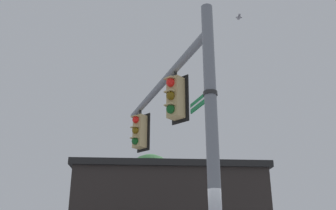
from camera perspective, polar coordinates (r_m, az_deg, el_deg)
name	(u,v)px	position (r m, az deg, el deg)	size (l,w,h in m)	color
signal_pole	(213,151)	(7.31, 6.66, -6.75)	(0.25, 0.25, 6.43)	slate
mast_arm	(162,84)	(10.65, -0.93, 3.15)	(0.19, 0.19, 5.73)	slate
traffic_light_nearest_pole	(175,97)	(9.44, 1.07, 1.15)	(0.54, 0.49, 1.31)	black
traffic_light_mid_inner	(139,131)	(12.17, -4.28, -3.91)	(0.54, 0.49, 1.31)	black
street_name_sign	(205,98)	(7.88, 5.48, 1.03)	(0.99, 0.58, 0.22)	#147238
bird_flying	(239,17)	(11.43, 10.49, 12.68)	(0.23, 0.25, 0.09)	gray
tree_by_storefront	(150,181)	(22.27, -2.70, -11.16)	(2.81, 2.81, 6.72)	#4C3823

